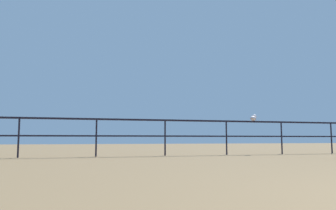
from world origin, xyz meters
name	(u,v)px	position (x,y,z in m)	size (l,w,h in m)	color
pier_railing	(197,129)	(0.00, 8.24, 0.74)	(20.75, 0.05, 1.01)	black
seagull_on_rail	(253,118)	(1.86, 8.25, 1.10)	(0.35, 0.33, 0.20)	silver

